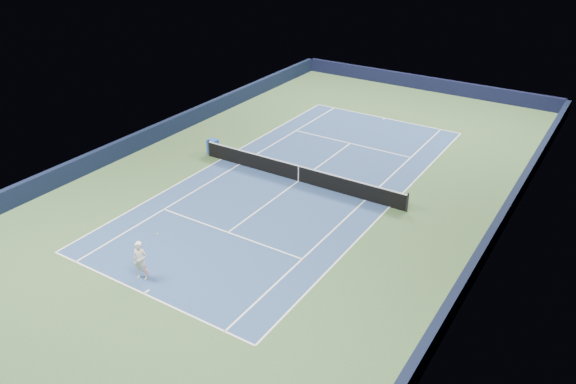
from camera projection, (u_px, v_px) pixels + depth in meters
The scene contains 19 objects.
ground at pixel (298, 181), 31.36m from camera, with size 40.00×40.00×0.00m, color #36542E.
wall_far at pixel (425, 83), 45.89m from camera, with size 22.00×0.35×1.10m, color black.
wall_right at pixel (498, 227), 25.97m from camera, with size 0.35×40.00×1.10m, color black.
wall_left at pixel (156, 133), 36.24m from camera, with size 0.35×40.00×1.10m, color black.
court_surface at pixel (298, 181), 31.36m from camera, with size 10.97×23.77×0.01m, color navy.
baseline_far at pixel (385, 118), 40.22m from camera, with size 10.97×0.08×0.00m, color white.
baseline_near at pixel (144, 294), 22.49m from camera, with size 10.97×0.08×0.00m, color white.
sideline_doubles_right at pixel (390, 207), 28.75m from camera, with size 0.08×23.77×0.00m, color white.
sideline_doubles_left at pixel (221, 159), 33.96m from camera, with size 0.08×23.77×0.00m, color white.
sideline_singles_right at pixel (365, 200), 29.40m from camera, with size 0.08×23.77×0.00m, color white.
sideline_singles_left at pixel (239, 164), 33.31m from camera, with size 0.08×23.77×0.00m, color white.
service_line_far at pixel (350, 143), 36.13m from camera, with size 8.23×0.08×0.00m, color white.
service_line_near at pixel (228, 232), 26.58m from camera, with size 8.23×0.08×0.00m, color white.
center_service_line at pixel (298, 181), 31.36m from camera, with size 0.08×12.80×0.00m, color white.
center_mark_far at pixel (384, 119), 40.11m from camera, with size 0.08×0.30×0.00m, color white.
center_mark_near at pixel (147, 292), 22.60m from camera, with size 0.08×0.30×0.00m, color white.
tennis_net at pixel (299, 173), 31.12m from camera, with size 12.90×0.10×1.07m.
sponsor_cube at pixel (213, 147), 34.44m from camera, with size 0.62×0.57×0.94m.
tennis_player at pixel (140, 261), 23.01m from camera, with size 0.84×1.33×1.75m.
Camera 1 is at (14.53, -23.94, 14.14)m, focal length 35.00 mm.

